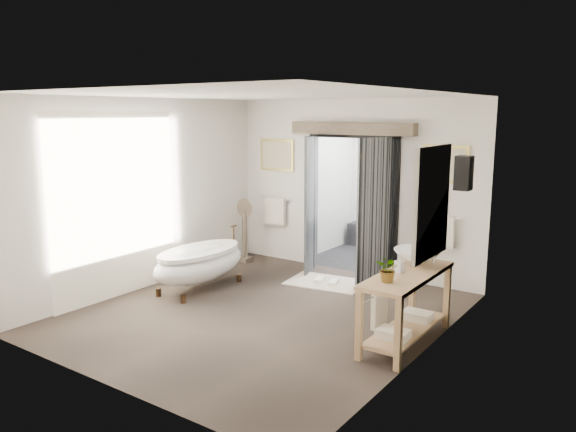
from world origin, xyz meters
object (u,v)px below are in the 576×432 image
object	(u,v)px
rug	(326,282)
vanity	(404,302)
basin	(417,257)
clawfoot_tub	(200,262)

from	to	relation	value
rug	vanity	bearing A→B (deg)	-37.49
rug	basin	world-z (taller)	basin
vanity	clawfoot_tub	bearing A→B (deg)	177.75
clawfoot_tub	vanity	bearing A→B (deg)	-2.25
clawfoot_tub	vanity	xyz separation A→B (m)	(3.40, -0.13, 0.09)
clawfoot_tub	vanity	world-z (taller)	clawfoot_tub
clawfoot_tub	vanity	size ratio (longest dim) A/B	1.10
basin	clawfoot_tub	bearing A→B (deg)	-176.39
vanity	rug	world-z (taller)	vanity
clawfoot_tub	rug	bearing A→B (deg)	43.62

